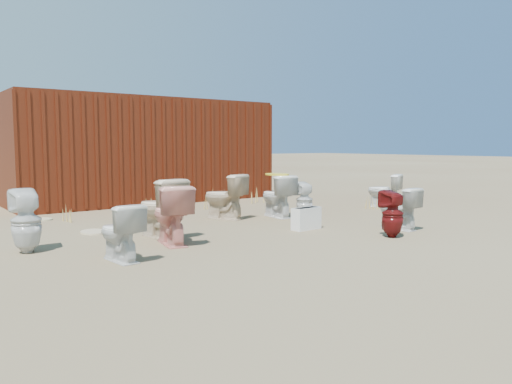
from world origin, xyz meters
TOP-DOWN VIEW (x-y plane):
  - ground at (0.00, 0.00)m, footprint 100.00×100.00m
  - shipping_container at (0.00, 5.20)m, footprint 6.00×2.40m
  - toilet_front_a at (-2.84, -0.58)m, footprint 0.43×0.68m
  - toilet_front_pink at (-1.92, -0.05)m, footprint 0.59×0.86m
  - toilet_front_c at (1.51, -1.15)m, footprint 0.40×0.67m
  - toilet_front_maroon at (0.88, -1.52)m, footprint 0.34×0.34m
  - toilet_front_e at (3.60, 0.82)m, footprint 0.62×0.79m
  - toilet_back_a at (-3.60, 0.55)m, footprint 0.37×0.38m
  - toilet_back_beige_left at (-0.08, 1.45)m, footprint 0.71×0.91m
  - toilet_back_beige_right at (-1.81, 0.49)m, footprint 0.57×0.89m
  - toilet_back_yellowlid at (0.83, 1.06)m, footprint 0.53×0.81m
  - toilet_back_e at (1.13, 0.65)m, footprint 0.34×0.34m
  - yellow_lid at (0.83, 1.06)m, footprint 0.40×0.50m
  - loose_tank at (0.35, -0.27)m, footprint 0.51×0.24m
  - loose_lid_near at (-2.46, 1.46)m, footprint 0.42×0.52m
  - loose_lid_far at (-2.81, 3.31)m, footprint 0.59×0.59m
  - weed_clump_a at (-2.45, 2.79)m, footprint 0.36×0.36m
  - weed_clump_b at (0.41, 2.65)m, footprint 0.32×0.32m
  - weed_clump_c at (1.89, 3.12)m, footprint 0.36×0.36m
  - weed_clump_d at (-0.62, 3.33)m, footprint 0.30×0.30m
  - weed_clump_e at (1.10, 3.40)m, footprint 0.34×0.34m
  - weed_clump_f at (3.19, 0.75)m, footprint 0.28×0.28m

SIDE VIEW (x-z plane):
  - ground at x=0.00m, z-range 0.00..0.00m
  - loose_lid_near at x=-2.46m, z-range 0.00..0.02m
  - loose_lid_far at x=-2.81m, z-range 0.00..0.02m
  - weed_clump_d at x=-0.62m, z-range 0.00..0.23m
  - weed_clump_a at x=-2.45m, z-range 0.00..0.27m
  - weed_clump_f at x=3.19m, z-range 0.00..0.27m
  - weed_clump_b at x=0.41m, z-range 0.00..0.29m
  - weed_clump_c at x=1.89m, z-range 0.00..0.31m
  - weed_clump_e at x=1.10m, z-range 0.00..0.33m
  - loose_tank at x=0.35m, z-range 0.00..0.35m
  - toilet_back_e at x=1.13m, z-range 0.00..0.66m
  - toilet_front_a at x=-2.84m, z-range 0.00..0.67m
  - toilet_front_c at x=1.51m, z-range 0.00..0.67m
  - toilet_front_maroon at x=0.88m, z-range 0.00..0.68m
  - toilet_front_e at x=3.60m, z-range 0.00..0.71m
  - toilet_back_yellowlid at x=0.83m, z-range 0.00..0.78m
  - toilet_back_a at x=-3.60m, z-range 0.00..0.80m
  - toilet_front_pink at x=-1.92m, z-range 0.00..0.81m
  - toilet_back_beige_left at x=-0.08m, z-range 0.00..0.82m
  - toilet_back_beige_right at x=-1.81m, z-range 0.00..0.86m
  - yellow_lid at x=0.83m, z-range 0.78..0.81m
  - shipping_container at x=0.00m, z-range 0.00..2.40m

